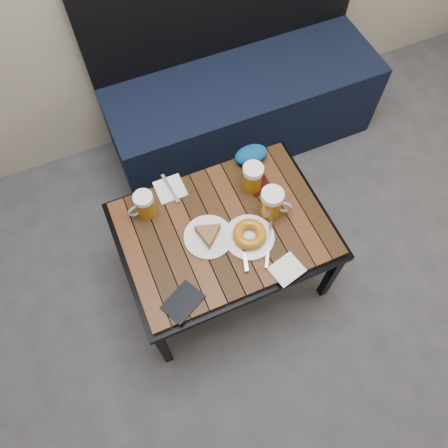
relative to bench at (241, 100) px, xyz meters
name	(u,v)px	position (x,y,z in m)	size (l,w,h in m)	color
bench	(241,100)	(0.00, 0.00, 0.00)	(1.40, 0.50, 0.95)	black
cafe_table	(224,232)	(-0.42, -0.76, 0.16)	(0.84, 0.62, 0.47)	black
beer_mug_left	(144,205)	(-0.68, -0.58, 0.26)	(0.11, 0.08, 0.12)	#8E580B
beer_mug_centre	(253,177)	(-0.24, -0.63, 0.27)	(0.13, 0.11, 0.13)	#8E580B
beer_mug_right	(272,203)	(-0.23, -0.77, 0.27)	(0.13, 0.12, 0.14)	#8E580B
plate_pie	(208,235)	(-0.50, -0.78, 0.22)	(0.19, 0.19, 0.05)	white
plate_bagel	(250,236)	(-0.35, -0.84, 0.22)	(0.21, 0.25, 0.05)	white
napkin_left	(170,189)	(-0.56, -0.51, 0.20)	(0.12, 0.16, 0.01)	white
napkin_right	(287,270)	(-0.28, -1.02, 0.20)	(0.14, 0.12, 0.01)	white
passport_navy	(183,302)	(-0.68, -0.98, 0.20)	(0.10, 0.14, 0.01)	black
passport_burgundy	(257,182)	(-0.21, -0.62, 0.20)	(0.09, 0.12, 0.01)	black
knit_pouch	(251,155)	(-0.19, -0.50, 0.23)	(0.15, 0.09, 0.06)	navy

